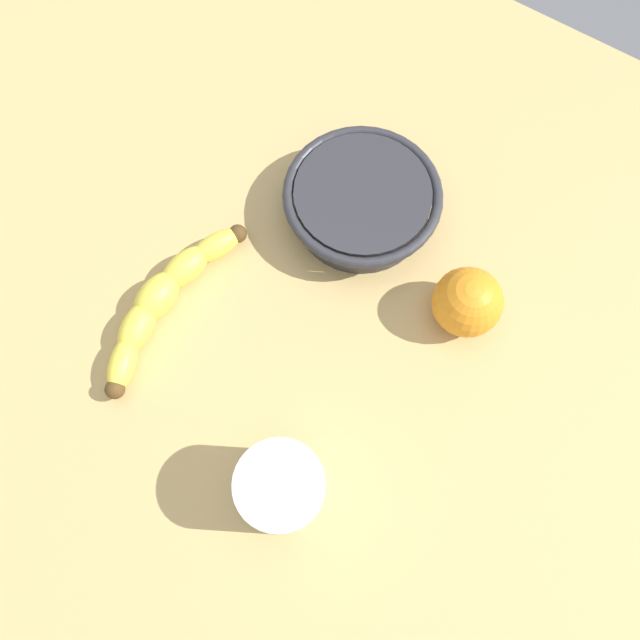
{
  "coord_description": "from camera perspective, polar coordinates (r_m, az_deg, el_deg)",
  "views": [
    {
      "loc": [
        -10.99,
        -20.9,
        67.24
      ],
      "look_at": [
        7.38,
        -8.81,
        5.0
      ],
      "focal_mm": 35.05,
      "sensor_mm": 36.0,
      "label": 1
    }
  ],
  "objects": [
    {
      "name": "wooden_tabletop",
      "position": [
        0.7,
        -9.41,
        -1.97
      ],
      "size": [
        120.0,
        120.0,
        3.0
      ],
      "primitive_type": "cube",
      "color": "tan",
      "rests_on": "ground"
    },
    {
      "name": "orange_fruit",
      "position": [
        0.67,
        13.3,
        1.59
      ],
      "size": [
        7.42,
        7.42,
        7.42
      ],
      "primitive_type": "sphere",
      "color": "orange",
      "rests_on": "wooden_tabletop"
    },
    {
      "name": "smoothie_glass",
      "position": [
        0.6,
        -3.51,
        -15.11
      ],
      "size": [
        8.19,
        8.19,
        8.62
      ],
      "color": "silver",
      "rests_on": "wooden_tabletop"
    },
    {
      "name": "ceramic_bowl",
      "position": [
        0.71,
        3.84,
        10.78
      ],
      "size": [
        17.71,
        17.71,
        4.98
      ],
      "color": "#2D2D33",
      "rests_on": "wooden_tabletop"
    },
    {
      "name": "banana",
      "position": [
        0.69,
        -14.03,
        1.94
      ],
      "size": [
        23.33,
        6.1,
        3.77
      ],
      "rotation": [
        0.0,
        0.0,
        3.14
      ],
      "color": "yellow",
      "rests_on": "wooden_tabletop"
    }
  ]
}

